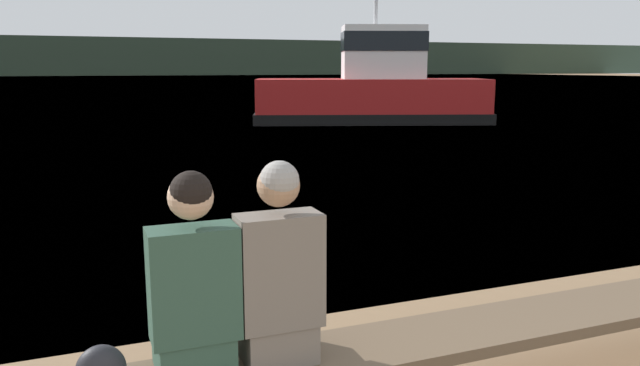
{
  "coord_description": "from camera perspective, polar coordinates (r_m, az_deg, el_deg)",
  "views": [
    {
      "loc": [
        -1.63,
        0.26,
        1.99
      ],
      "look_at": [
        0.73,
        6.22,
        0.8
      ],
      "focal_mm": 35.0,
      "sensor_mm": 36.0,
      "label": 1
    }
  ],
  "objects": [
    {
      "name": "person_left",
      "position": [
        3.19,
        -11.52,
        -9.38
      ],
      "size": [
        0.43,
        0.39,
        1.06
      ],
      "color": "#2D4C3D",
      "rests_on": "bench_main"
    },
    {
      "name": "tugboat_red",
      "position": [
        22.96,
        4.91,
        8.26
      ],
      "size": [
        8.88,
        5.37,
        5.81
      ],
      "rotation": [
        0.0,
        0.0,
        1.24
      ],
      "color": "#A81919",
      "rests_on": "water_surface"
    },
    {
      "name": "water_surface",
      "position": [
        124.49,
        -21.14,
        8.94
      ],
      "size": [
        240.0,
        240.0,
        0.0
      ],
      "primitive_type": "plane",
      "color": "#5684A3",
      "rests_on": "ground"
    },
    {
      "name": "far_shoreline",
      "position": [
        163.09,
        -21.44,
        10.72
      ],
      "size": [
        600.0,
        12.0,
        8.99
      ],
      "primitive_type": "cube",
      "color": "#2D3D2D",
      "rests_on": "ground"
    },
    {
      "name": "person_right",
      "position": [
        3.29,
        -3.85,
        -8.42
      ],
      "size": [
        0.43,
        0.39,
        1.09
      ],
      "color": "#70665B",
      "rests_on": "bench_main"
    }
  ]
}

